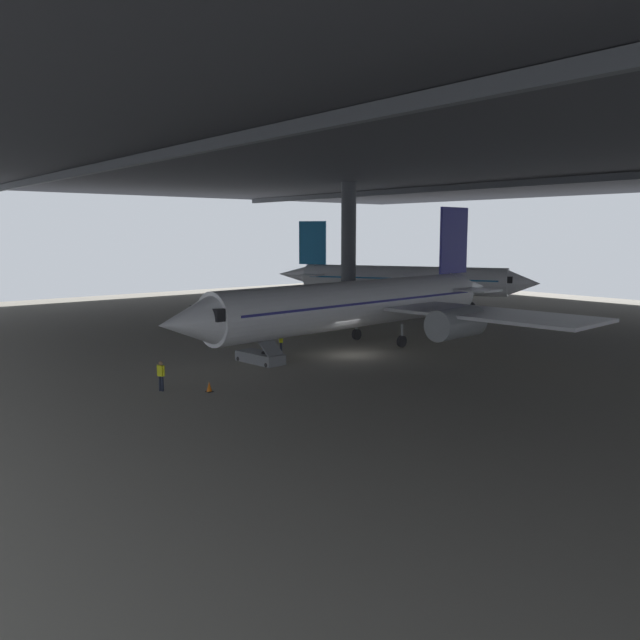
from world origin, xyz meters
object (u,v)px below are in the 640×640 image
(crew_worker_near_nose, at_px, (161,374))
(traffic_cone_orange, at_px, (209,387))
(airplane_main, at_px, (362,303))
(airplane_distant, at_px, (397,280))
(boarding_stairs, at_px, (259,352))
(crew_worker_by_stairs, at_px, (281,341))

(crew_worker_near_nose, distance_m, traffic_cone_orange, 2.82)
(airplane_main, height_order, traffic_cone_orange, airplane_main)
(airplane_distant, height_order, traffic_cone_orange, airplane_distant)
(boarding_stairs, height_order, traffic_cone_orange, boarding_stairs)
(traffic_cone_orange, bearing_deg, crew_worker_by_stairs, 124.03)
(crew_worker_by_stairs, distance_m, traffic_cone_orange, 11.71)
(boarding_stairs, relative_size, crew_worker_by_stairs, 2.59)
(airplane_main, height_order, crew_worker_near_nose, airplane_main)
(boarding_stairs, distance_m, crew_worker_near_nose, 9.39)
(airplane_distant, distance_m, traffic_cone_orange, 44.83)
(airplane_main, bearing_deg, crew_worker_near_nose, -79.51)
(airplane_main, xyz_separation_m, crew_worker_near_nose, (3.44, -18.59, -2.39))
(boarding_stairs, relative_size, airplane_distant, 0.15)
(boarding_stairs, distance_m, traffic_cone_orange, 8.53)
(airplane_main, height_order, boarding_stairs, airplane_main)
(airplane_main, distance_m, crew_worker_by_stairs, 7.41)
(airplane_main, xyz_separation_m, crew_worker_by_stairs, (-1.23, -6.91, -2.36))
(airplane_distant, bearing_deg, crew_worker_near_nose, -62.88)
(boarding_stairs, bearing_deg, traffic_cone_orange, -53.27)
(traffic_cone_orange, bearing_deg, airplane_distant, 120.42)
(crew_worker_near_nose, bearing_deg, airplane_distant, 117.12)
(crew_worker_by_stairs, relative_size, airplane_distant, 0.06)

